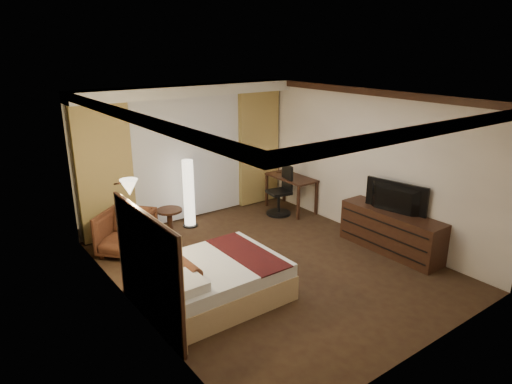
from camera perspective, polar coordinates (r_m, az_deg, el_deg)
floor at (r=7.52m, az=1.83°, el=-9.12°), size 4.50×5.50×0.01m
ceiling at (r=6.73m, az=2.07°, el=11.77°), size 4.50×5.50×0.01m
back_wall at (r=9.24m, az=-8.73°, el=4.83°), size 4.50×0.02×2.70m
left_wall at (r=5.95m, az=-15.32°, el=-3.15°), size 0.02×5.50×2.70m
right_wall at (r=8.54m, az=13.89°, el=3.40°), size 0.02×5.50×2.70m
crown_molding at (r=6.74m, az=2.06°, el=11.26°), size 4.50×5.50×0.12m
soffit at (r=8.82m, az=-8.33°, el=12.46°), size 4.50×0.50×0.20m
curtain_sheer at (r=9.20m, az=-8.46°, el=4.14°), size 2.48×0.04×2.45m
curtain_left_drape at (r=8.51m, az=-18.38°, el=2.25°), size 1.00×0.14×2.45m
curtain_right_drape at (r=10.04m, az=0.30°, el=5.51°), size 1.00×0.14×2.45m
wall_sconce at (r=6.28m, az=-15.57°, el=0.56°), size 0.24×0.24×0.24m
bed at (r=6.53m, az=-5.24°, el=-11.00°), size 1.86×1.45×0.55m
headboard at (r=5.94m, az=-13.24°, el=-9.37°), size 0.12×1.75×1.50m
armchair at (r=8.06m, az=-15.95°, el=-4.68°), size 1.11×1.11×0.83m
side_table at (r=8.65m, az=-10.70°, el=-3.78°), size 0.48×0.48×0.52m
floor_lamp at (r=8.90m, az=-8.40°, el=-0.18°), size 0.29×0.29×1.36m
desk at (r=9.80m, az=4.38°, el=-0.18°), size 0.55×1.14×0.75m
desk_lamp at (r=9.95m, az=2.87°, el=3.42°), size 0.18×0.18×0.34m
office_chair at (r=9.48m, az=2.87°, el=0.20°), size 0.60×0.60×1.06m
dresser at (r=8.20m, az=16.51°, el=-4.74°), size 0.50×1.87×0.73m
television at (r=7.94m, az=16.81°, el=-0.27°), size 0.83×1.20×0.14m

